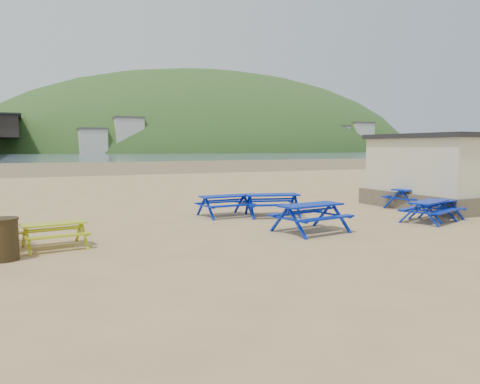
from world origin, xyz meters
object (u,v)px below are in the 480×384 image
picnic_table_blue_a (272,205)px  litter_bin (4,239)px  picnic_table_blue_b (225,206)px  amenity_block (466,170)px  picnic_table_yellow (55,235)px

picnic_table_blue_a → litter_bin: litter_bin is taller
picnic_table_blue_b → litter_bin: litter_bin is taller
litter_bin → picnic_table_blue_b: bearing=29.7°
picnic_table_blue_b → amenity_block: 11.15m
picnic_table_yellow → amenity_block: amenity_block is taller
picnic_table_blue_b → litter_bin: size_ratio=1.98×
picnic_table_blue_a → picnic_table_blue_b: bearing=170.6°
amenity_block → picnic_table_yellow: bearing=-174.4°
picnic_table_blue_b → litter_bin: 8.43m
picnic_table_blue_a → picnic_table_yellow: (-7.80, -2.49, -0.09)m
amenity_block → picnic_table_blue_a: bearing=175.1°
picnic_table_blue_a → picnic_table_yellow: size_ratio=1.37×
litter_bin → amenity_block: 18.52m
picnic_table_blue_b → picnic_table_yellow: size_ratio=1.14×
picnic_table_blue_a → picnic_table_blue_b: (-1.61, 0.75, -0.03)m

